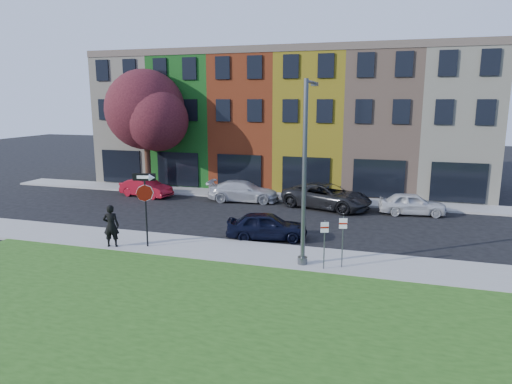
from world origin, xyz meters
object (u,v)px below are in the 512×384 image
(stop_sign, at_px, (145,195))
(man, at_px, (111,226))
(sedan_near, at_px, (267,226))
(street_lamp, at_px, (305,173))

(stop_sign, relative_size, man, 1.73)
(stop_sign, bearing_deg, sedan_near, 17.65)
(man, height_order, sedan_near, man)
(man, relative_size, street_lamp, 0.27)
(stop_sign, distance_m, street_lamp, 7.42)
(street_lamp, bearing_deg, man, -177.59)
(stop_sign, distance_m, sedan_near, 6.06)
(stop_sign, xyz_separation_m, man, (-1.55, -0.48, -1.43))
(man, bearing_deg, stop_sign, 179.33)
(sedan_near, bearing_deg, man, 106.73)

